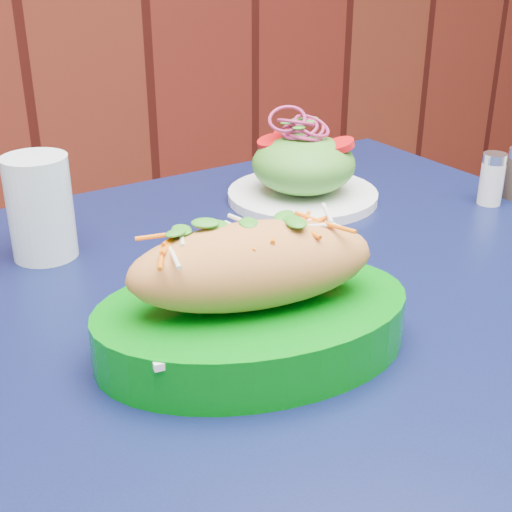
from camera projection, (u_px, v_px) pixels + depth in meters
name	position (u px, v px, depth m)	size (l,w,h in m)	color
cafe_table	(322.00, 368.00, 0.73)	(0.86, 0.86, 0.75)	black
banh_mi_basket	(253.00, 302.00, 0.58)	(0.29, 0.22, 0.12)	#00740B
salad_plate	(303.00, 170.00, 0.91)	(0.19, 0.19, 0.11)	white
water_glass	(40.00, 207.00, 0.75)	(0.07, 0.07, 0.11)	silver
salt_shaker	(492.00, 179.00, 0.90)	(0.03, 0.03, 0.07)	white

